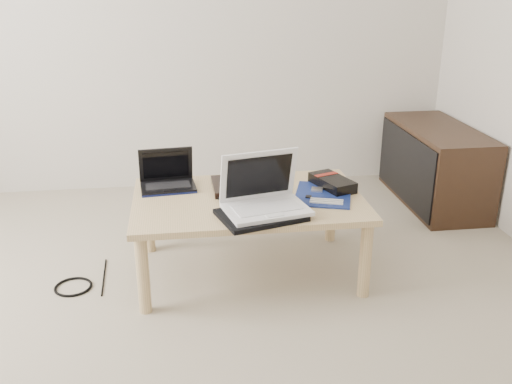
{
  "coord_description": "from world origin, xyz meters",
  "views": [
    {
      "loc": [
        0.16,
        -1.84,
        1.41
      ],
      "look_at": [
        0.51,
        0.68,
        0.43
      ],
      "focal_mm": 40.0,
      "sensor_mm": 36.0,
      "label": 1
    }
  ],
  "objects": [
    {
      "name": "ground",
      "position": [
        0.0,
        0.0,
        0.0
      ],
      "size": [
        4.0,
        4.0,
        0.0
      ],
      "primitive_type": "plane",
      "color": "#AC9D8C",
      "rests_on": "ground"
    },
    {
      "name": "coffee_table",
      "position": [
        0.47,
        0.68,
        0.35
      ],
      "size": [
        1.1,
        0.7,
        0.4
      ],
      "color": "tan",
      "rests_on": "ground"
    },
    {
      "name": "media_cabinet",
      "position": [
        1.77,
        1.45,
        0.25
      ],
      "size": [
        0.41,
        0.9,
        0.5
      ],
      "color": "#332015",
      "rests_on": "ground"
    },
    {
      "name": "book",
      "position": [
        0.46,
        0.81,
        0.42
      ],
      "size": [
        0.32,
        0.26,
        0.03
      ],
      "color": "black",
      "rests_on": "coffee_table"
    },
    {
      "name": "netbook",
      "position": [
        0.08,
        0.88,
        0.44
      ],
      "size": [
        0.29,
        0.22,
        0.19
      ],
      "color": "black",
      "rests_on": "coffee_table"
    },
    {
      "name": "tablet",
      "position": [
        0.46,
        0.7,
        0.41
      ],
      "size": [
        0.28,
        0.21,
        0.01
      ],
      "color": "black",
      "rests_on": "coffee_table"
    },
    {
      "name": "remote",
      "position": [
        0.61,
        0.78,
        0.41
      ],
      "size": [
        0.05,
        0.21,
        0.02
      ],
      "color": "#B3B4B8",
      "rests_on": "coffee_table"
    },
    {
      "name": "neoprene_sleeve",
      "position": [
        0.49,
        0.44,
        0.41
      ],
      "size": [
        0.42,
        0.35,
        0.02
      ],
      "primitive_type": "cube",
      "rotation": [
        0.0,
        0.0,
        0.28
      ],
      "color": "black",
      "rests_on": "coffee_table"
    },
    {
      "name": "white_laptop",
      "position": [
        0.51,
        0.49,
        0.47
      ],
      "size": [
        0.41,
        0.33,
        0.26
      ],
      "color": "white",
      "rests_on": "neoprene_sleeve"
    },
    {
      "name": "motherboard",
      "position": [
        0.83,
        0.66,
        0.4
      ],
      "size": [
        0.35,
        0.4,
        0.02
      ],
      "color": "#0B154A",
      "rests_on": "coffee_table"
    },
    {
      "name": "gpu_box",
      "position": [
        0.9,
        0.75,
        0.43
      ],
      "size": [
        0.21,
        0.28,
        0.06
      ],
      "color": "black",
      "rests_on": "coffee_table"
    },
    {
      "name": "cable_coil",
      "position": [
        0.37,
        0.68,
        0.41
      ],
      "size": [
        0.1,
        0.1,
        0.01
      ],
      "primitive_type": "torus",
      "rotation": [
        0.0,
        0.0,
        -0.06
      ],
      "color": "black",
      "rests_on": "coffee_table"
    },
    {
      "name": "floor_cable_coil",
      "position": [
        -0.39,
        0.63,
        0.01
      ],
      "size": [
        0.23,
        0.23,
        0.01
      ],
      "primitive_type": "torus",
      "rotation": [
        0.0,
        0.0,
        -0.39
      ],
      "color": "black",
      "rests_on": "ground"
    },
    {
      "name": "floor_cable_trail",
      "position": [
        -0.25,
        0.71,
        0.0
      ],
      "size": [
        0.03,
        0.36,
        0.01
      ],
      "primitive_type": "cylinder",
      "rotation": [
        1.57,
        0.0,
        0.05
      ],
      "color": "black",
      "rests_on": "ground"
    }
  ]
}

